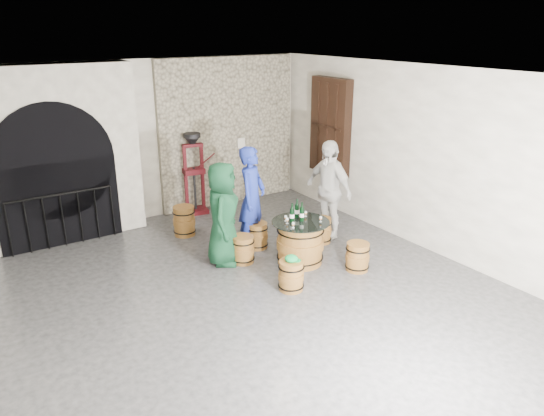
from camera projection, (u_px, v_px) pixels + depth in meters
ground at (252, 294)px, 7.71m from camera, size 8.00×8.00×0.00m
wall_back at (148, 141)px, 10.32m from camera, size 8.00×0.00×8.00m
wall_front at (514, 325)px, 4.02m from camera, size 8.00×0.00×8.00m
wall_right at (422, 159)px, 8.98m from camera, size 0.00×8.00×8.00m
ceiling at (249, 75)px, 6.63m from camera, size 8.00×8.00×0.00m
stone_facing_panel at (228, 132)px, 11.20m from camera, size 3.20×0.12×3.18m
arched_opening at (51, 158)px, 9.14m from camera, size 3.10×0.60×3.19m
shuttered_window at (330, 127)px, 10.74m from camera, size 0.23×1.10×2.00m
barrel_table at (300, 242)px, 8.62m from camera, size 0.96×0.96×0.75m
barrel_stool_left at (243, 249)px, 8.68m from camera, size 0.40×0.40×0.47m
barrel_stool_far at (257, 235)px, 9.25m from camera, size 0.40×0.40×0.47m
barrel_stool_right at (321, 230)px, 9.48m from camera, size 0.40×0.40×0.47m
barrel_stool_near_right at (357, 257)px, 8.40m from camera, size 0.40×0.40×0.47m
barrel_stool_near_left at (291, 276)px, 7.78m from camera, size 0.40×0.40×0.47m
green_cap at (292, 259)px, 7.68m from camera, size 0.24×0.20×0.11m
person_green at (223, 214)px, 8.47m from camera, size 0.95×1.02×1.75m
person_blue at (252, 198)px, 9.08m from camera, size 0.81×0.76×1.85m
person_white at (328, 190)px, 9.52m from camera, size 0.56×1.13×1.86m
wine_bottle_left at (292, 214)px, 8.44m from camera, size 0.08×0.08×0.32m
wine_bottle_center at (302, 213)px, 8.49m from camera, size 0.08×0.08×0.32m
wine_bottle_right at (297, 210)px, 8.64m from camera, size 0.08×0.08×0.32m
tasting_glass_a at (293, 225)px, 8.21m from camera, size 0.05×0.05×0.10m
tasting_glass_b at (306, 214)px, 8.70m from camera, size 0.05×0.05×0.10m
tasting_glass_c at (286, 218)px, 8.50m from camera, size 0.05×0.05×0.10m
tasting_glass_d at (300, 214)px, 8.71m from camera, size 0.05×0.05×0.10m
tasting_glass_e at (321, 219)px, 8.46m from camera, size 0.05×0.05×0.10m
tasting_glass_f at (287, 221)px, 8.39m from camera, size 0.05×0.05×0.10m
side_barrel at (184, 221)px, 9.80m from camera, size 0.43×0.43×0.57m
corking_press at (194, 168)px, 10.71m from camera, size 0.72×0.44×1.72m
control_box at (240, 143)px, 11.35m from camera, size 0.18×0.10×0.22m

